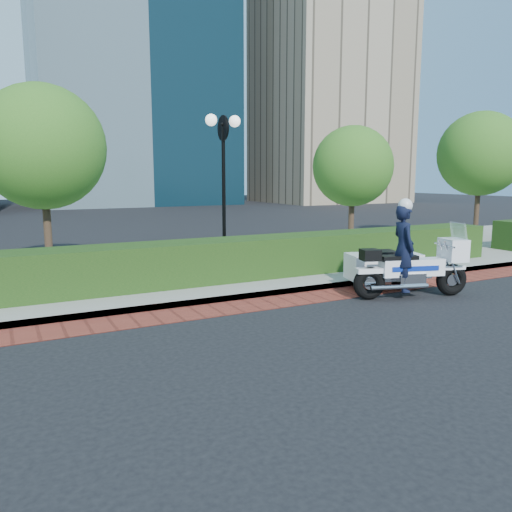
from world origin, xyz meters
name	(u,v)px	position (x,y,z in m)	size (l,w,h in m)	color
ground	(289,323)	(0.00, 0.00, 0.00)	(120.00, 120.00, 0.00)	black
brick_strip	(252,305)	(0.00, 1.50, 0.01)	(60.00, 1.00, 0.01)	maroon
sidewalk	(182,268)	(0.00, 6.00, 0.07)	(60.00, 8.00, 0.15)	gray
hedge_main	(214,260)	(0.00, 3.60, 0.65)	(18.00, 1.20, 1.00)	black
lamppost	(224,167)	(1.00, 5.20, 2.96)	(1.02, 0.70, 4.21)	black
tree_b	(42,147)	(-3.50, 6.50, 3.43)	(3.20, 3.20, 4.89)	#332319
tree_c	(353,166)	(6.50, 6.50, 3.05)	(2.80, 2.80, 4.30)	#332319
tree_d	(481,154)	(13.00, 6.50, 3.61)	(3.40, 3.40, 5.16)	#332319
tower_right	(330,70)	(28.00, 38.00, 14.00)	(14.00, 12.00, 28.00)	gray
police_motorcycle	(399,261)	(3.47, 0.88, 0.76)	(2.69, 2.31, 2.22)	black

